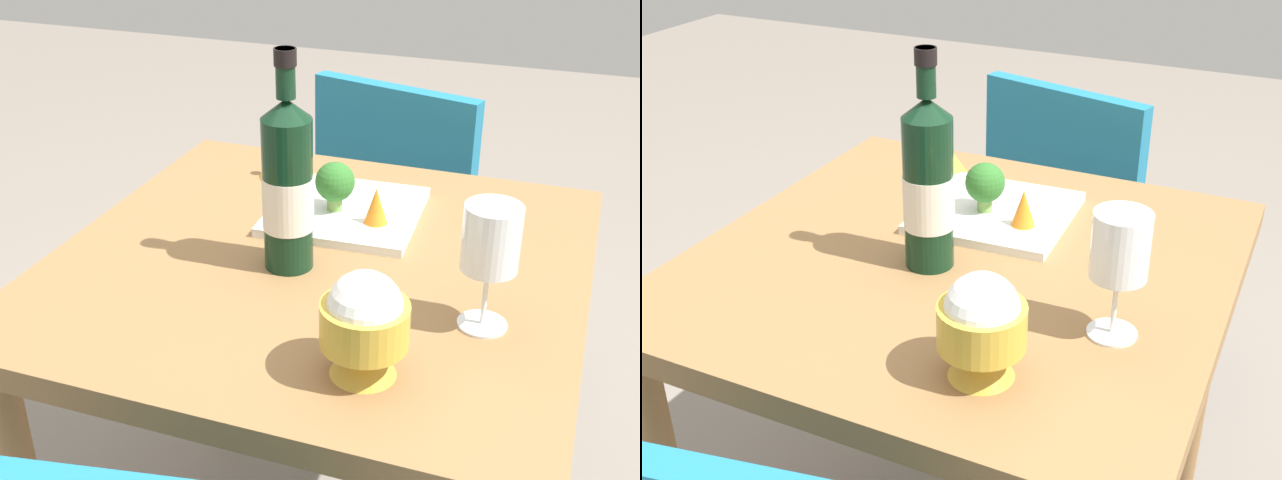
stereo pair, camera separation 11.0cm
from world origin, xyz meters
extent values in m
cube|color=olive|center=(0.00, 0.00, 0.74)|extent=(0.82, 0.82, 0.04)
cylinder|color=olive|center=(-0.35, -0.35, 0.36)|extent=(0.05, 0.05, 0.72)
cylinder|color=olive|center=(0.35, -0.35, 0.36)|extent=(0.05, 0.05, 0.72)
cube|color=teal|center=(0.00, -0.79, 0.44)|extent=(0.49, 0.49, 0.02)
cube|color=teal|center=(0.05, -0.62, 0.65)|extent=(0.40, 0.14, 0.40)
cylinder|color=black|center=(0.12, -1.00, 0.21)|extent=(0.03, 0.03, 0.43)
cylinder|color=black|center=(-0.21, -0.92, 0.21)|extent=(0.03, 0.03, 0.43)
cylinder|color=black|center=(0.21, -0.67, 0.21)|extent=(0.03, 0.03, 0.43)
cylinder|color=black|center=(-0.12, -0.59, 0.21)|extent=(0.03, 0.03, 0.43)
cylinder|color=black|center=(0.04, 0.04, 0.87)|extent=(0.08, 0.08, 0.24)
cone|color=black|center=(0.04, 0.04, 1.01)|extent=(0.08, 0.08, 0.03)
cylinder|color=black|center=(0.04, 0.04, 1.06)|extent=(0.03, 0.03, 0.07)
cylinder|color=black|center=(0.04, 0.04, 1.08)|extent=(0.03, 0.03, 0.02)
cylinder|color=silver|center=(0.04, 0.04, 0.86)|extent=(0.08, 0.08, 0.08)
cylinder|color=white|center=(-0.27, 0.11, 0.76)|extent=(0.07, 0.07, 0.00)
cylinder|color=white|center=(-0.27, 0.11, 0.80)|extent=(0.01, 0.01, 0.08)
cylinder|color=white|center=(-0.27, 0.11, 0.89)|extent=(0.08, 0.08, 0.09)
cone|color=gold|center=(-0.15, 0.26, 0.78)|extent=(0.08, 0.08, 0.04)
cylinder|color=gold|center=(-0.15, 0.26, 0.83)|extent=(0.11, 0.11, 0.05)
sphere|color=white|center=(-0.15, 0.26, 0.85)|extent=(0.09, 0.09, 0.09)
cone|color=gold|center=(0.17, -0.28, 0.79)|extent=(0.10, 0.10, 0.07)
sphere|color=gold|center=(0.17, -0.28, 0.84)|extent=(0.02, 0.02, 0.02)
cube|color=white|center=(0.01, -0.16, 0.76)|extent=(0.26, 0.26, 0.02)
cylinder|color=#729E4C|center=(0.02, -0.14, 0.79)|extent=(0.03, 0.03, 0.03)
sphere|color=#2D6B28|center=(0.02, -0.14, 0.82)|extent=(0.07, 0.07, 0.07)
cone|color=orange|center=(-0.06, -0.12, 0.80)|extent=(0.04, 0.04, 0.06)
camera|label=1|loc=(-0.37, 1.05, 1.37)|focal=45.54mm
camera|label=2|loc=(-0.48, 1.01, 1.37)|focal=45.54mm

